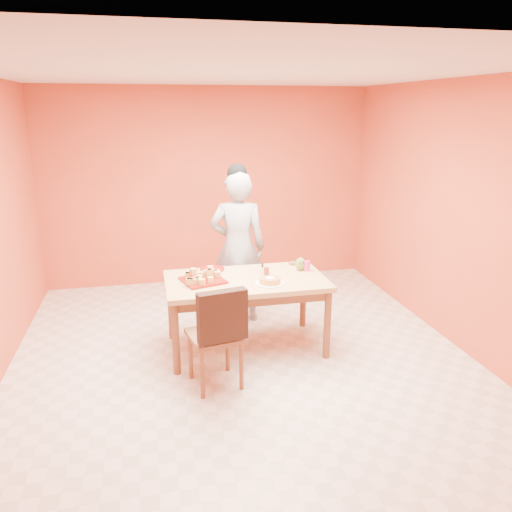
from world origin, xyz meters
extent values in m
plane|color=beige|center=(0.00, 0.00, 0.00)|extent=(5.00, 5.00, 0.00)
plane|color=silver|center=(0.00, 0.00, 2.70)|extent=(5.00, 5.00, 0.00)
plane|color=#CD4A2F|center=(0.00, 2.50, 1.35)|extent=(4.50, 0.00, 4.50)
plane|color=#CD4A2F|center=(2.25, 0.00, 1.35)|extent=(0.00, 5.00, 5.00)
cube|color=tan|center=(0.08, 0.24, 0.73)|extent=(1.60, 0.90, 0.05)
cube|color=brown|center=(0.08, 0.24, 0.66)|extent=(1.48, 0.78, 0.10)
cylinder|color=brown|center=(-0.66, -0.15, 0.35)|extent=(0.07, 0.07, 0.71)
cylinder|color=brown|center=(-0.66, 0.63, 0.35)|extent=(0.07, 0.07, 0.71)
cylinder|color=brown|center=(0.82, -0.15, 0.35)|extent=(0.07, 0.07, 0.71)
cylinder|color=brown|center=(0.82, 0.63, 0.35)|extent=(0.07, 0.07, 0.71)
imported|color=gray|center=(0.14, 1.01, 0.87)|extent=(0.71, 0.53, 1.75)
cube|color=maroon|center=(-0.35, 0.26, 0.77)|extent=(0.47, 0.47, 0.02)
cylinder|color=maroon|center=(-0.21, 0.59, 0.77)|extent=(0.29, 0.29, 0.02)
cylinder|color=white|center=(0.28, 0.04, 0.77)|extent=(0.30, 0.30, 0.01)
cylinder|color=gold|center=(0.28, 0.04, 0.80)|extent=(0.22, 0.22, 0.05)
cube|color=silver|center=(0.29, 0.22, 0.83)|extent=(0.11, 0.26, 0.01)
ellipsoid|color=olive|center=(0.70, 0.38, 0.83)|extent=(0.12, 0.10, 0.14)
cylinder|color=#DD218A|center=(0.76, 0.36, 0.81)|extent=(0.09, 0.09, 0.10)
cylinder|color=#3B2210|center=(0.68, 0.59, 0.77)|extent=(0.10, 0.10, 0.03)
camera|label=1|loc=(-0.84, -4.40, 2.40)|focal=35.00mm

